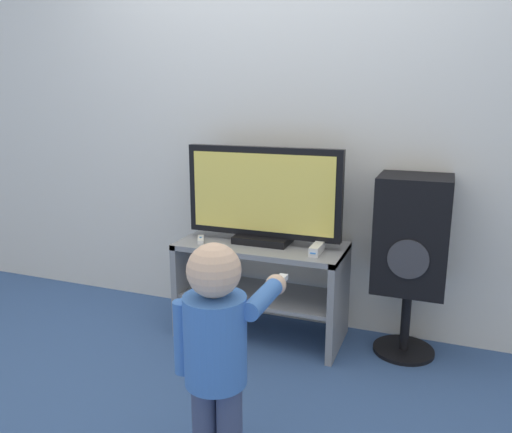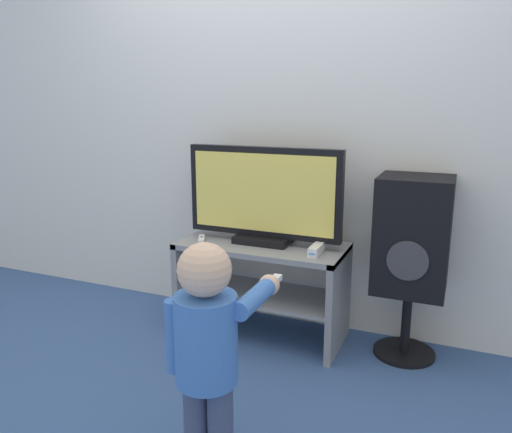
{
  "view_description": "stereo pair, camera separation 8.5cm",
  "coord_description": "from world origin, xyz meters",
  "px_view_note": "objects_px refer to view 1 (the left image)",
  "views": [
    {
      "loc": [
        0.95,
        -2.33,
        1.36
      ],
      "look_at": [
        0.0,
        0.13,
        0.74
      ],
      "focal_mm": 35.0,
      "sensor_mm": 36.0,
      "label": 1
    },
    {
      "loc": [
        1.03,
        -2.3,
        1.36
      ],
      "look_at": [
        0.0,
        0.13,
        0.74
      ],
      "focal_mm": 35.0,
      "sensor_mm": 36.0,
      "label": 2
    }
  ],
  "objects_px": {
    "child": "(217,341)",
    "television": "(263,197)",
    "game_console": "(317,249)",
    "speaker_tower": "(412,238)",
    "remote_primary": "(201,239)"
  },
  "relations": [
    {
      "from": "game_console",
      "to": "speaker_tower",
      "type": "relative_size",
      "value": 0.19
    },
    {
      "from": "game_console",
      "to": "child",
      "type": "height_order",
      "value": "child"
    },
    {
      "from": "game_console",
      "to": "speaker_tower",
      "type": "bearing_deg",
      "value": 17.13
    },
    {
      "from": "television",
      "to": "remote_primary",
      "type": "bearing_deg",
      "value": -162.36
    },
    {
      "from": "television",
      "to": "speaker_tower",
      "type": "distance_m",
      "value": 0.83
    },
    {
      "from": "child",
      "to": "speaker_tower",
      "type": "relative_size",
      "value": 0.9
    },
    {
      "from": "child",
      "to": "television",
      "type": "bearing_deg",
      "value": 102.13
    },
    {
      "from": "speaker_tower",
      "to": "remote_primary",
      "type": "bearing_deg",
      "value": -171.56
    },
    {
      "from": "remote_primary",
      "to": "speaker_tower",
      "type": "relative_size",
      "value": 0.13
    },
    {
      "from": "game_console",
      "to": "remote_primary",
      "type": "distance_m",
      "value": 0.68
    },
    {
      "from": "television",
      "to": "child",
      "type": "xyz_separation_m",
      "value": [
        0.24,
        -1.1,
        -0.31
      ]
    },
    {
      "from": "remote_primary",
      "to": "child",
      "type": "relative_size",
      "value": 0.15
    },
    {
      "from": "television",
      "to": "remote_primary",
      "type": "xyz_separation_m",
      "value": [
        -0.34,
        -0.11,
        -0.26
      ]
    },
    {
      "from": "television",
      "to": "game_console",
      "type": "distance_m",
      "value": 0.43
    },
    {
      "from": "game_console",
      "to": "speaker_tower",
      "type": "height_order",
      "value": "speaker_tower"
    }
  ]
}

